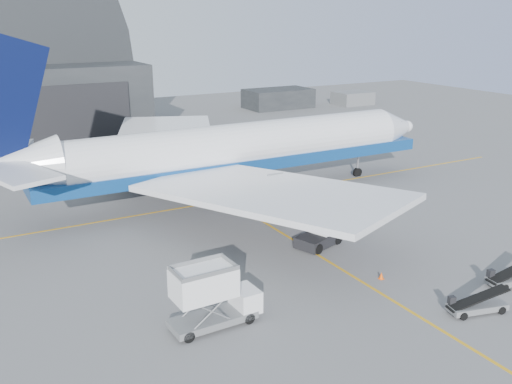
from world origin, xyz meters
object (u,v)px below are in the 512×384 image
airliner (225,151)px  belt_loader_a (476,305)px  pushback_tug (319,237)px  catering_truck (211,297)px

airliner → belt_loader_a: size_ratio=12.13×
airliner → belt_loader_a: 31.27m
pushback_tug → belt_loader_a: pushback_tug is taller
catering_truck → belt_loader_a: size_ratio=1.37×
pushback_tug → belt_loader_a: (2.45, -14.80, -0.21)m
belt_loader_a → pushback_tug: bearing=113.3°
catering_truck → belt_loader_a: 17.83m
catering_truck → belt_loader_a: (16.29, -7.08, -1.57)m
pushback_tug → belt_loader_a: 15.01m
airliner → belt_loader_a: airliner is taller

